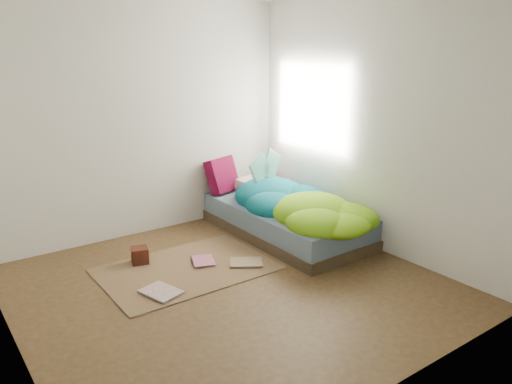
% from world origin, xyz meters
% --- Properties ---
extents(ground, '(3.50, 3.50, 0.00)m').
position_xyz_m(ground, '(0.00, 0.00, 0.00)').
color(ground, '#402E18').
rests_on(ground, ground).
extents(room_walls, '(3.54, 3.54, 2.62)m').
position_xyz_m(room_walls, '(0.01, 0.01, 1.63)').
color(room_walls, silver).
rests_on(room_walls, ground).
extents(bed, '(1.00, 2.00, 0.34)m').
position_xyz_m(bed, '(1.22, 0.72, 0.17)').
color(bed, '#35261D').
rests_on(bed, ground).
extents(duvet, '(0.96, 1.84, 0.34)m').
position_xyz_m(duvet, '(1.22, 0.50, 0.51)').
color(duvet, '#06536B').
rests_on(duvet, bed).
extents(rug, '(1.60, 1.10, 0.01)m').
position_xyz_m(rug, '(-0.15, 0.55, 0.01)').
color(rug, brown).
rests_on(rug, ground).
extents(pillow_floral, '(0.66, 0.53, 0.13)m').
position_xyz_m(pillow_floral, '(1.41, 1.48, 0.40)').
color(pillow_floral, white).
rests_on(pillow_floral, bed).
extents(pillow_magenta, '(0.44, 0.27, 0.43)m').
position_xyz_m(pillow_magenta, '(0.95, 1.63, 0.55)').
color(pillow_magenta, '#50051C').
rests_on(pillow_magenta, bed).
extents(open_book, '(0.51, 0.26, 0.30)m').
position_xyz_m(open_book, '(1.21, 1.08, 0.83)').
color(open_book, '#2C8730').
rests_on(open_book, duvet).
extents(wooden_box, '(0.20, 0.20, 0.16)m').
position_xyz_m(wooden_box, '(-0.46, 0.94, 0.09)').
color(wooden_box, '#370D0C').
rests_on(wooden_box, rug).
extents(floor_book_a, '(0.34, 0.40, 0.03)m').
position_xyz_m(floor_book_a, '(-0.69, 0.19, 0.02)').
color(floor_book_a, beige).
rests_on(floor_book_a, rug).
extents(floor_book_b, '(0.30, 0.34, 0.03)m').
position_xyz_m(floor_book_b, '(-0.05, 0.61, 0.03)').
color(floor_book_b, pink).
rests_on(floor_book_b, rug).
extents(floor_book_c, '(0.39, 0.36, 0.02)m').
position_xyz_m(floor_book_c, '(0.32, 0.20, 0.02)').
color(floor_book_c, tan).
rests_on(floor_book_c, rug).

